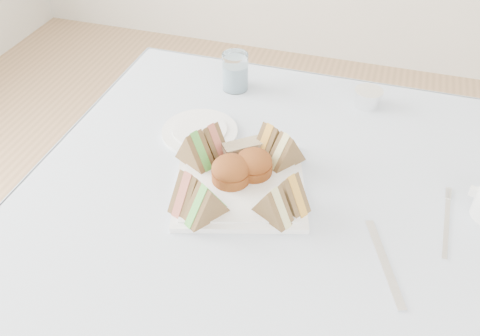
% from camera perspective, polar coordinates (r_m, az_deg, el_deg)
% --- Properties ---
extents(table, '(0.90, 0.90, 0.74)m').
position_cam_1_polar(table, '(1.31, 2.87, -15.26)').
color(table, brown).
rests_on(table, floor).
extents(tablecloth, '(1.02, 1.02, 0.01)m').
position_cam_1_polar(tablecloth, '(1.02, 3.55, -3.52)').
color(tablecloth, silver).
rests_on(tablecloth, table).
extents(serving_plate, '(0.32, 0.32, 0.01)m').
position_cam_1_polar(serving_plate, '(1.04, 0.00, -1.83)').
color(serving_plate, white).
rests_on(serving_plate, tablecloth).
extents(sandwich_fl_a, '(0.07, 0.10, 0.08)m').
position_cam_1_polar(sandwich_fl_a, '(0.97, -5.70, -2.30)').
color(sandwich_fl_a, brown).
rests_on(sandwich_fl_a, serving_plate).
extents(sandwich_fl_b, '(0.08, 0.10, 0.08)m').
position_cam_1_polar(sandwich_fl_b, '(0.94, -3.88, -3.72)').
color(sandwich_fl_b, brown).
rests_on(sandwich_fl_b, serving_plate).
extents(sandwich_fr_a, '(0.09, 0.08, 0.07)m').
position_cam_1_polar(sandwich_fr_a, '(0.97, 5.62, -2.49)').
color(sandwich_fr_a, brown).
rests_on(sandwich_fr_a, serving_plate).
extents(sandwich_fr_b, '(0.09, 0.07, 0.07)m').
position_cam_1_polar(sandwich_fr_b, '(0.94, 3.75, -3.90)').
color(sandwich_fr_b, brown).
rests_on(sandwich_fr_b, serving_plate).
extents(sandwich_bl_a, '(0.10, 0.08, 0.08)m').
position_cam_1_polar(sandwich_bl_a, '(1.06, -5.12, 2.32)').
color(sandwich_bl_a, brown).
rests_on(sandwich_bl_a, serving_plate).
extents(sandwich_bl_b, '(0.09, 0.08, 0.08)m').
position_cam_1_polar(sandwich_bl_b, '(1.09, -3.25, 3.30)').
color(sandwich_bl_b, brown).
rests_on(sandwich_bl_b, serving_plate).
extents(sandwich_br_a, '(0.08, 0.09, 0.08)m').
position_cam_1_polar(sandwich_br_a, '(1.06, 5.19, 2.17)').
color(sandwich_br_a, brown).
rests_on(sandwich_br_a, serving_plate).
extents(sandwich_br_b, '(0.07, 0.09, 0.08)m').
position_cam_1_polar(sandwich_br_b, '(1.09, 3.36, 3.28)').
color(sandwich_br_b, brown).
rests_on(sandwich_br_b, serving_plate).
extents(scone_left, '(0.10, 0.10, 0.05)m').
position_cam_1_polar(scone_left, '(1.02, -1.04, -0.29)').
color(scone_left, brown).
rests_on(scone_left, serving_plate).
extents(scone_right, '(0.11, 0.11, 0.05)m').
position_cam_1_polar(scone_right, '(1.04, 1.55, 0.49)').
color(scone_right, brown).
rests_on(scone_right, serving_plate).
extents(pastry_slice, '(0.09, 0.08, 0.04)m').
position_cam_1_polar(pastry_slice, '(1.08, 0.29, 1.99)').
color(pastry_slice, '#C9B397').
rests_on(pastry_slice, serving_plate).
extents(side_plate, '(0.18, 0.18, 0.01)m').
position_cam_1_polar(side_plate, '(1.19, -4.54, 4.07)').
color(side_plate, white).
rests_on(side_plate, tablecloth).
extents(water_glass, '(0.08, 0.08, 0.10)m').
position_cam_1_polar(water_glass, '(1.32, -0.54, 10.77)').
color(water_glass, white).
rests_on(water_glass, tablecloth).
extents(tea_strainer, '(0.09, 0.09, 0.04)m').
position_cam_1_polar(tea_strainer, '(1.31, 14.14, 7.57)').
color(tea_strainer, white).
rests_on(tea_strainer, tablecloth).
extents(knife, '(0.09, 0.19, 0.00)m').
position_cam_1_polar(knife, '(0.94, 15.90, -10.15)').
color(knife, white).
rests_on(knife, tablecloth).
extents(fork, '(0.02, 0.16, 0.00)m').
position_cam_1_polar(fork, '(1.04, 22.14, -6.22)').
color(fork, white).
rests_on(fork, tablecloth).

